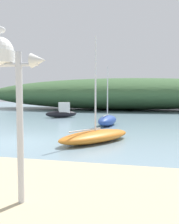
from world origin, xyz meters
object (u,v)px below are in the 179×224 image
Objects in this scene: mast_structure at (5,65)px; sailboat_west_reach at (95,136)px; motorboat_off_point at (62,112)px; sailboat_outer_mooring at (107,120)px.

mast_structure is 7.30m from sailboat_west_reach.
motorboat_off_point is (-5.37, 18.19, -2.21)m from mast_structure.
sailboat_west_reach reaches higher than mast_structure.
motorboat_off_point is at bearing 106.45° from mast_structure.
sailboat_west_reach reaches higher than sailboat_outer_mooring.
sailboat_outer_mooring is at bearing 90.47° from mast_structure.
motorboat_off_point is at bearing 116.52° from sailboat_west_reach.
motorboat_off_point is (-5.65, 11.32, 0.23)m from sailboat_west_reach.
motorboat_off_point is at bearing 135.98° from sailboat_outer_mooring.
sailboat_west_reach is at bearing -63.48° from motorboat_off_point.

